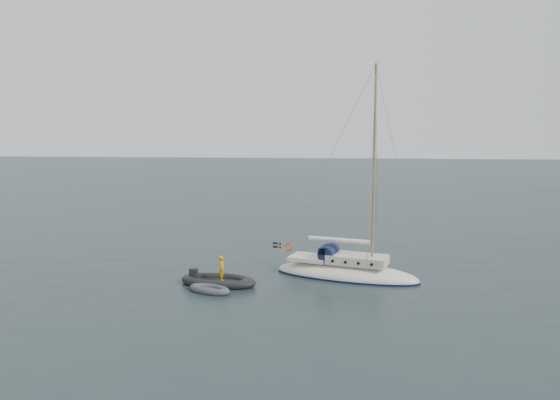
# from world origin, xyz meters

# --- Properties ---
(ground) EXTENTS (300.00, 300.00, 0.00)m
(ground) POSITION_xyz_m (0.00, 0.00, 0.00)
(ground) COLOR black
(ground) RESTS_ON ground
(sailboat) EXTENTS (8.92, 2.67, 12.70)m
(sailboat) POSITION_xyz_m (2.41, 0.97, 0.96)
(sailboat) COLOR beige
(sailboat) RESTS_ON ground
(dinghy) EXTENTS (2.47, 1.12, 0.35)m
(dinghy) POSITION_xyz_m (-4.75, -2.98, 0.16)
(dinghy) COLOR #46464A
(dinghy) RESTS_ON ground
(rib) EXTENTS (4.34, 1.97, 1.69)m
(rib) POSITION_xyz_m (-4.64, -1.56, 0.26)
(rib) COLOR black
(rib) RESTS_ON ground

